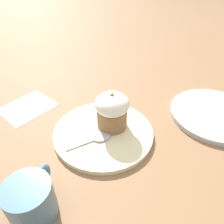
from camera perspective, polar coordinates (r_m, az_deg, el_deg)
The scene contains 7 objects.
ground_plane at distance 0.58m, azimuth -2.20°, elevation -5.89°, with size 4.00×4.00×0.00m, color #846042.
dessert_plate at distance 0.57m, azimuth -2.22°, elevation -5.44°, with size 0.26×0.26×0.01m.
carrot_cake at distance 0.55m, azimuth 0.00°, elevation 0.49°, with size 0.09×0.09×0.10m.
spoon at distance 0.55m, azimuth -3.80°, elevation -6.68°, with size 0.09×0.11×0.01m.
coffee_cup at distance 0.44m, azimuth -20.32°, elevation -20.75°, with size 0.12×0.09×0.08m.
side_plate at distance 0.70m, azimuth 25.17°, elevation -0.46°, with size 0.25×0.25×0.01m.
paper_napkin at distance 0.71m, azimuth -21.23°, elevation 1.17°, with size 0.19×0.18×0.00m.
Camera 1 is at (-0.40, -0.10, 0.40)m, focal length 35.00 mm.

